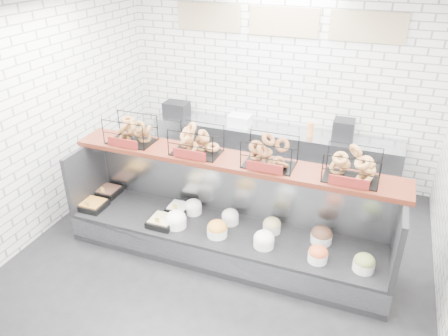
% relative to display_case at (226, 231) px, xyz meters
% --- Properties ---
extents(ground, '(5.50, 5.50, 0.00)m').
position_rel_display_case_xyz_m(ground, '(-0.00, -0.34, -0.33)').
color(ground, black).
rests_on(ground, ground).
extents(room_shell, '(5.02, 5.51, 3.01)m').
position_rel_display_case_xyz_m(room_shell, '(-0.00, 0.26, 1.73)').
color(room_shell, white).
rests_on(room_shell, ground).
extents(display_case, '(4.00, 0.90, 1.20)m').
position_rel_display_case_xyz_m(display_case, '(0.00, 0.00, 0.00)').
color(display_case, black).
rests_on(display_case, ground).
extents(bagel_shelf, '(4.10, 0.50, 0.40)m').
position_rel_display_case_xyz_m(bagel_shelf, '(-0.00, 0.18, 1.06)').
color(bagel_shelf, '#3F160D').
rests_on(bagel_shelf, display_case).
extents(prep_counter, '(4.00, 0.60, 1.20)m').
position_rel_display_case_xyz_m(prep_counter, '(-0.01, 2.09, 0.14)').
color(prep_counter, '#93969B').
rests_on(prep_counter, ground).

